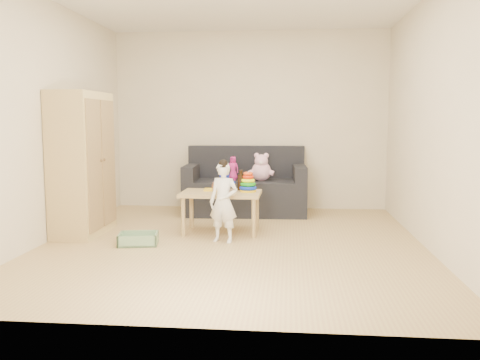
# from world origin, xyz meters

# --- Properties ---
(room) EXTENTS (4.50, 4.50, 4.50)m
(room) POSITION_xyz_m (0.00, 0.00, 1.30)
(room) COLOR tan
(room) RESTS_ON ground
(wardrobe) EXTENTS (0.45, 0.90, 1.62)m
(wardrobe) POSITION_xyz_m (-1.76, 0.29, 0.81)
(wardrobe) COLOR #D6BC75
(wardrobe) RESTS_ON ground
(sofa) EXTENTS (1.71, 0.91, 0.47)m
(sofa) POSITION_xyz_m (-0.02, 1.75, 0.24)
(sofa) COLOR black
(sofa) RESTS_ON ground
(play_table) EXTENTS (0.92, 0.59, 0.48)m
(play_table) POSITION_xyz_m (-0.19, 0.49, 0.24)
(play_table) COLOR tan
(play_table) RESTS_ON ground
(storage_bin) EXTENTS (0.45, 0.37, 0.12)m
(storage_bin) POSITION_xyz_m (-0.99, -0.16, 0.06)
(storage_bin) COLOR gray
(storage_bin) RESTS_ON ground
(toddler) EXTENTS (0.35, 0.28, 0.84)m
(toddler) POSITION_xyz_m (-0.11, 0.05, 0.42)
(toddler) COLOR white
(toddler) RESTS_ON ground
(pink_bear) EXTENTS (0.33, 0.30, 0.33)m
(pink_bear) POSITION_xyz_m (0.21, 1.69, 0.64)
(pink_bear) COLOR #FFBBDE
(pink_bear) RESTS_ON sofa
(doll) EXTENTS (0.19, 0.15, 0.33)m
(doll) POSITION_xyz_m (-0.19, 1.72, 0.64)
(doll) COLOR #EA2B9B
(doll) RESTS_ON sofa
(ring_stacker) EXTENTS (0.20, 0.20, 0.23)m
(ring_stacker) POSITION_xyz_m (0.12, 0.53, 0.57)
(ring_stacker) COLOR yellow
(ring_stacker) RESTS_ON play_table
(brown_bottle) EXTENTS (0.08, 0.08, 0.24)m
(brown_bottle) POSITION_xyz_m (0.02, 0.66, 0.58)
(brown_bottle) COLOR black
(brown_bottle) RESTS_ON play_table
(blue_plush) EXTENTS (0.23, 0.20, 0.25)m
(blue_plush) POSITION_xyz_m (-0.17, 0.60, 0.61)
(blue_plush) COLOR #1B2FF3
(blue_plush) RESTS_ON play_table
(wooden_figure) EXTENTS (0.05, 0.04, 0.12)m
(wooden_figure) POSITION_xyz_m (-0.28, 0.49, 0.54)
(wooden_figure) COLOR brown
(wooden_figure) RESTS_ON play_table
(yellow_book) EXTENTS (0.23, 0.23, 0.02)m
(yellow_book) POSITION_xyz_m (-0.31, 0.62, 0.49)
(yellow_book) COLOR yellow
(yellow_book) RESTS_ON play_table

